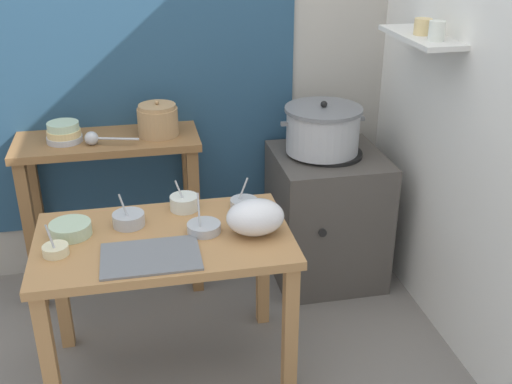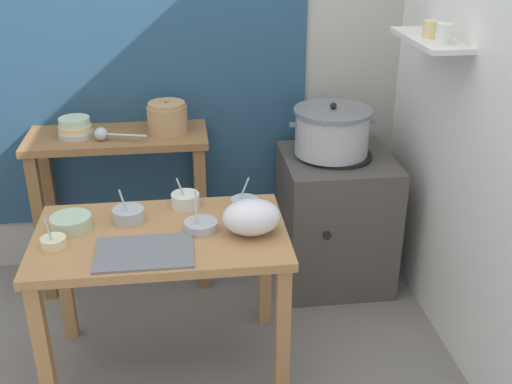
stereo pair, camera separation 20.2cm
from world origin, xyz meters
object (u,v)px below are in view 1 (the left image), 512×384
at_px(back_shelf_table, 111,177).
at_px(prep_bowl_0, 204,227).
at_px(prep_table, 165,258).
at_px(bowl_stack_enamel, 64,133).
at_px(prep_bowl_3, 184,202).
at_px(clay_pot, 158,120).
at_px(steamer_pot, 323,129).
at_px(prep_bowl_2, 70,229).
at_px(serving_tray, 151,257).
at_px(prep_bowl_1, 244,203).
at_px(prep_bowl_5, 56,249).
at_px(prep_bowl_4, 129,219).
at_px(ladle, 94,138).
at_px(stove_block, 326,216).
at_px(plastic_bag, 255,217).

height_order(back_shelf_table, prep_bowl_0, back_shelf_table).
xyz_separation_m(prep_table, bowl_stack_enamel, (-0.44, 0.79, 0.34)).
bearing_deg(prep_bowl_3, clay_pot, 97.59).
xyz_separation_m(steamer_pot, prep_bowl_0, (-0.74, -0.68, -0.16)).
bearing_deg(steamer_pot, prep_table, -143.28).
xyz_separation_m(clay_pot, prep_bowl_2, (-0.43, -0.70, -0.23)).
bearing_deg(back_shelf_table, prep_bowl_2, -102.67).
relative_size(bowl_stack_enamel, serving_tray, 0.46).
bearing_deg(prep_bowl_2, prep_bowl_1, 8.08).
bearing_deg(steamer_pot, prep_bowl_5, -151.06).
relative_size(prep_bowl_1, prep_bowl_5, 1.01).
height_order(prep_table, clay_pot, clay_pot).
xyz_separation_m(steamer_pot, prep_bowl_4, (-1.06, -0.55, -0.15)).
height_order(clay_pot, ladle, clay_pot).
height_order(serving_tray, prep_bowl_1, prep_bowl_1).
distance_m(stove_block, prep_bowl_4, 1.28).
bearing_deg(steamer_pot, prep_bowl_4, -152.45).
height_order(ladle, serving_tray, ladle).
relative_size(serving_tray, prep_bowl_2, 2.24).
bearing_deg(prep_bowl_4, serving_tray, -75.04).
relative_size(serving_tray, prep_bowl_0, 2.32).
bearing_deg(steamer_pot, prep_bowl_1, -137.51).
height_order(clay_pot, prep_bowl_2, clay_pot).
bearing_deg(steamer_pot, back_shelf_table, 174.54).
bearing_deg(steamer_pot, prep_bowl_3, -151.06).
bearing_deg(ladle, back_shelf_table, 55.39).
distance_m(back_shelf_table, prep_bowl_0, 0.89).
xyz_separation_m(serving_tray, prep_bowl_4, (-0.08, 0.30, 0.03)).
bearing_deg(prep_bowl_2, clay_pot, 58.54).
xyz_separation_m(stove_block, prep_bowl_2, (-1.35, -0.57, 0.37)).
relative_size(back_shelf_table, plastic_bag, 3.80).
xyz_separation_m(stove_block, prep_bowl_4, (-1.10, -0.53, 0.37)).
distance_m(prep_table, prep_bowl_2, 0.43).
xyz_separation_m(back_shelf_table, prep_bowl_0, (0.41, -0.79, 0.06)).
distance_m(prep_table, prep_bowl_3, 0.30).
bearing_deg(bowl_stack_enamel, prep_bowl_1, -35.08).
distance_m(stove_block, ladle, 1.37).
xyz_separation_m(prep_table, ladle, (-0.29, 0.71, 0.33)).
bearing_deg(prep_bowl_2, prep_bowl_3, 16.55).
height_order(ladle, prep_bowl_1, ladle).
height_order(steamer_pot, plastic_bag, steamer_pot).
bearing_deg(prep_bowl_0, prep_bowl_4, 158.20).
bearing_deg(prep_bowl_2, plastic_bag, -10.26).
relative_size(prep_table, prep_bowl_4, 7.07).
xyz_separation_m(bowl_stack_enamel, prep_bowl_5, (0.00, -0.85, -0.21)).
height_order(steamer_pot, prep_bowl_1, steamer_pot).
distance_m(prep_bowl_1, prep_bowl_2, 0.79).
distance_m(plastic_bag, prep_bowl_5, 0.84).
distance_m(prep_bowl_2, prep_bowl_5, 0.16).
distance_m(clay_pot, plastic_bag, 0.94).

